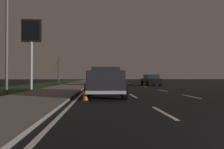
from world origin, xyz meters
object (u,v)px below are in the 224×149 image
Objects in this scene: street_light_near at (11,27)px; sedan_green at (101,80)px; sedan_black at (151,80)px; bare_tree_far at (58,70)px; traffic_cone_near at (85,95)px; gas_price_sign at (31,37)px; pickup_truck at (106,81)px; sedan_tan at (100,79)px.

sedan_green is at bearing -25.94° from street_light_near.
sedan_black is 0.57× the size of street_light_near.
sedan_black is 0.78× the size of bare_tree_far.
street_light_near reaches higher than traffic_cone_near.
street_light_near reaches higher than gas_price_sign.
sedan_black is at bearing -92.74° from sedan_green.
bare_tree_far is 9.71× the size of traffic_cone_near.
street_light_near is (-13.05, 6.35, 3.90)m from sedan_green.
pickup_truck is at bearing -102.18° from street_light_near.
pickup_truck is 14.44m from sedan_green.
sedan_tan is 9.26m from bare_tree_far.
sedan_green is at bearing -179.50° from sedan_tan.
sedan_green is (14.44, 0.10, -0.20)m from pickup_truck.
bare_tree_far is at bearing 17.48° from pickup_truck.
sedan_green is at bearing 0.39° from pickup_truck.
pickup_truck reaches higher than traffic_cone_near.
sedan_black is 18.29m from traffic_cone_near.
sedan_green and sedan_black have the same top height.
pickup_truck is 15.71m from sedan_black.
pickup_truck is at bearing 153.90° from sedan_black.
sedan_green is 11.13m from gas_price_sign.
bare_tree_far is at bearing 14.22° from traffic_cone_near.
sedan_black is 0.64× the size of gas_price_sign.
pickup_truck reaches higher than sedan_green.
sedan_green is 7.02m from sedan_black.
traffic_cone_near is at bearing -147.41° from gas_price_sign.
street_light_near is 1.38× the size of bare_tree_far.
traffic_cone_near is at bearing 176.46° from sedan_green.
gas_price_sign reaches higher than traffic_cone_near.
street_light_near is 26.65m from bare_tree_far.
gas_price_sign is (-18.16, 6.81, 4.36)m from sedan_tan.
pickup_truck is at bearing -179.61° from sedan_green.
pickup_truck is at bearing -26.12° from traffic_cone_near.
sedan_black is at bearing -26.10° from traffic_cone_near.
gas_price_sign reaches higher than sedan_green.
bare_tree_far reaches higher than sedan_tan.
sedan_green is at bearing -3.54° from traffic_cone_near.
traffic_cone_near is at bearing -165.78° from bare_tree_far.
sedan_tan is (10.92, 7.10, 0.00)m from sedan_black.
pickup_truck is 1.24× the size of sedan_tan.
bare_tree_far reaches higher than sedan_green.
pickup_truck is 2.67m from traffic_cone_near.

